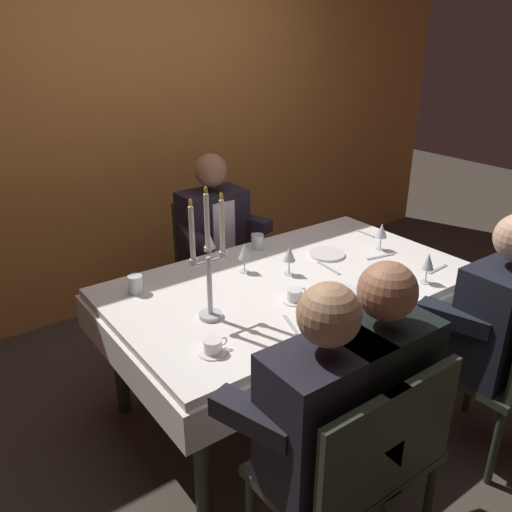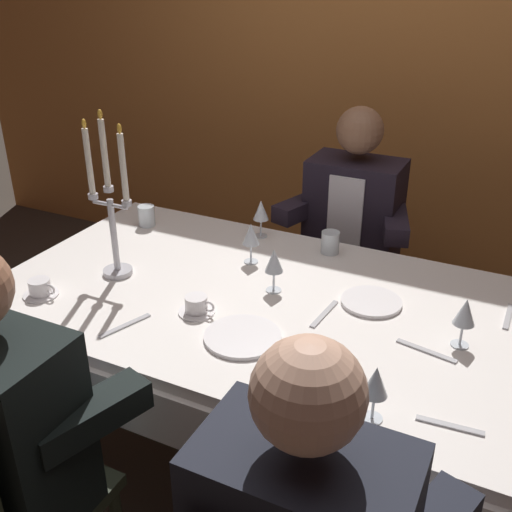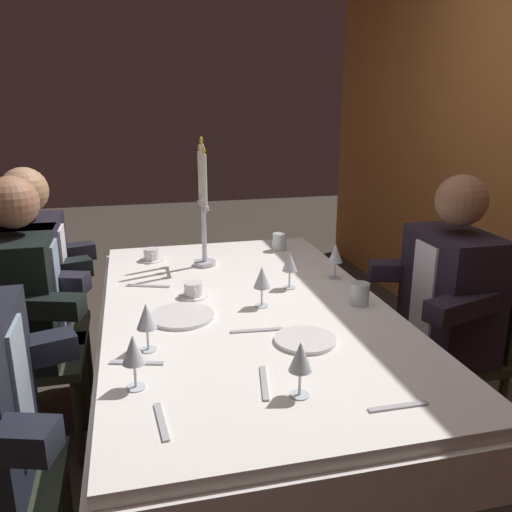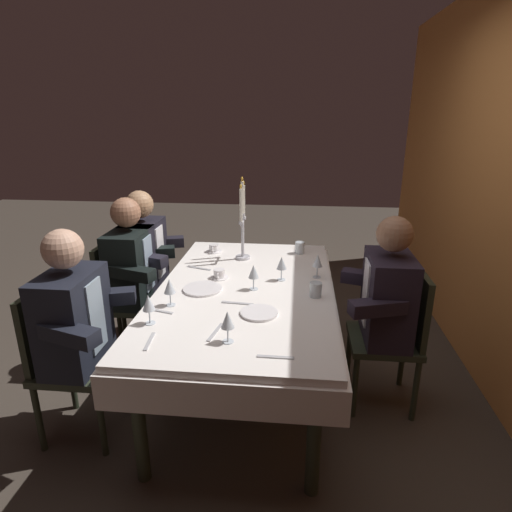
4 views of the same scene
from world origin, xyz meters
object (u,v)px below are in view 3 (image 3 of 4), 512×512
object	(u,v)px
dinner_plate_0	(182,316)
seated_diner_2	(452,293)
water_tumbler_1	(360,294)
coffee_cup_1	(193,290)
wine_glass_2	(262,278)
coffee_cup_0	(151,255)
seated_diner_1	(23,296)
wine_glass_5	(133,351)
dinner_plate_1	(305,340)
wine_glass_0	(299,359)
wine_glass_3	(290,263)
water_tumbler_0	(279,242)
wine_glass_4	(335,254)
candelabra	(203,214)
seated_diner_0	(34,276)
dining_table	(247,332)
wine_glass_1	(146,318)

from	to	relation	value
dinner_plate_0	seated_diner_2	distance (m)	1.15
water_tumbler_1	coffee_cup_1	size ratio (longest dim) A/B	0.68
wine_glass_2	coffee_cup_1	xyz separation A→B (m)	(-0.17, -0.25, -0.09)
coffee_cup_0	seated_diner_1	size ratio (longest dim) A/B	0.11
wine_glass_2	wine_glass_5	size ratio (longest dim) A/B	1.00
dinner_plate_1	wine_glass_0	world-z (taller)	wine_glass_0
wine_glass_5	coffee_cup_0	bearing A→B (deg)	175.23
dinner_plate_0	water_tumbler_1	world-z (taller)	water_tumbler_1
wine_glass_3	water_tumbler_0	size ratio (longest dim) A/B	1.78
coffee_cup_0	wine_glass_0	bearing A→B (deg)	13.58
wine_glass_0	seated_diner_1	xyz separation A→B (m)	(-1.00, -0.88, -0.12)
wine_glass_4	seated_diner_2	bearing A→B (deg)	56.74
wine_glass_2	wine_glass_5	bearing A→B (deg)	-44.31
wine_glass_2	seated_diner_1	bearing A→B (deg)	-110.19
wine_glass_0	water_tumbler_1	size ratio (longest dim) A/B	1.82
wine_glass_0	seated_diner_2	xyz separation A→B (m)	(-0.63, 0.89, -0.12)
candelabra	wine_glass_4	bearing A→B (deg)	58.57
water_tumbler_1	seated_diner_0	bearing A→B (deg)	-117.55
wine_glass_5	seated_diner_0	distance (m)	1.22
coffee_cup_0	dining_table	bearing A→B (deg)	25.82
dinner_plate_0	wine_glass_0	size ratio (longest dim) A/B	1.49
dinner_plate_0	coffee_cup_0	world-z (taller)	coffee_cup_0
candelabra	coffee_cup_1	size ratio (longest dim) A/B	4.70
candelabra	water_tumbler_0	world-z (taller)	candelabra
seated_diner_0	seated_diner_2	world-z (taller)	same
wine_glass_5	water_tumbler_1	distance (m)	0.99
dining_table	wine_glass_2	size ratio (longest dim) A/B	11.83
candelabra	dinner_plate_1	bearing A→B (deg)	12.86
seated_diner_0	wine_glass_1	bearing A→B (deg)	28.50
seated_diner_1	wine_glass_2	bearing A→B (deg)	69.81
coffee_cup_1	seated_diner_0	size ratio (longest dim) A/B	0.11
wine_glass_0	water_tumbler_1	world-z (taller)	wine_glass_0
candelabra	water_tumbler_1	bearing A→B (deg)	38.91
wine_glass_2	seated_diner_1	world-z (taller)	seated_diner_1
candelabra	seated_diner_0	world-z (taller)	candelabra
dining_table	water_tumbler_1	size ratio (longest dim) A/B	21.55
coffee_cup_0	wine_glass_5	bearing A→B (deg)	-4.77
wine_glass_2	coffee_cup_0	size ratio (longest dim) A/B	1.24
dinner_plate_0	wine_glass_3	bearing A→B (deg)	113.83
candelabra	wine_glass_4	size ratio (longest dim) A/B	3.79
wine_glass_1	wine_glass_2	bearing A→B (deg)	121.78
water_tumbler_0	coffee_cup_0	bearing A→B (deg)	-87.47
dinner_plate_1	dinner_plate_0	bearing A→B (deg)	-127.85
dining_table	coffee_cup_1	xyz separation A→B (m)	(-0.14, -0.19, 0.15)
wine_glass_2	water_tumbler_1	xyz separation A→B (m)	(0.07, 0.38, -0.07)
wine_glass_4	coffee_cup_1	bearing A→B (deg)	-83.19
candelabra	water_tumbler_1	distance (m)	0.87
dining_table	wine_glass_5	xyz separation A→B (m)	(0.53, -0.44, 0.23)
water_tumbler_0	wine_glass_1	bearing A→B (deg)	-35.55
dinner_plate_0	dinner_plate_1	xyz separation A→B (m)	(0.30, 0.39, 0.00)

